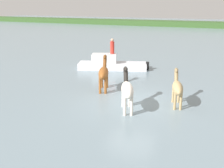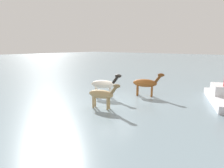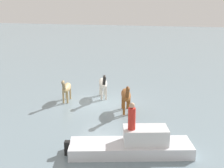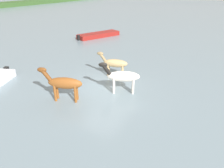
{
  "view_description": "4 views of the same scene",
  "coord_description": "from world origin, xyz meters",
  "px_view_note": "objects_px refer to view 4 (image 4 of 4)",
  "views": [
    {
      "loc": [
        4.55,
        -12.43,
        4.9
      ],
      "look_at": [
        -0.78,
        -0.83,
        1.09
      ],
      "focal_mm": 42.69,
      "sensor_mm": 36.0,
      "label": 1
    },
    {
      "loc": [
        10.49,
        7.99,
        3.98
      ],
      "look_at": [
        0.2,
        -0.41,
        1.18
      ],
      "focal_mm": 28.72,
      "sensor_mm": 36.0,
      "label": 2
    },
    {
      "loc": [
        -7.27,
        17.85,
        6.2
      ],
      "look_at": [
        -0.59,
        -0.89,
        1.15
      ],
      "focal_mm": 47.89,
      "sensor_mm": 36.0,
      "label": 3
    },
    {
      "loc": [
        -9.99,
        -6.25,
        5.97
      ],
      "look_at": [
        -0.25,
        -0.78,
        0.64
      ],
      "focal_mm": 33.64,
      "sensor_mm": 36.0,
      "label": 4
    }
  ],
  "objects_px": {
    "horse_mid_herd": "(64,83)",
    "horse_dark_mare": "(114,63)",
    "horse_rear_stallion": "(122,76)",
    "boat_skiff_near": "(98,35)"
  },
  "relations": [
    {
      "from": "horse_dark_mare",
      "to": "horse_rear_stallion",
      "type": "height_order",
      "value": "horse_rear_stallion"
    },
    {
      "from": "horse_mid_herd",
      "to": "horse_dark_mare",
      "type": "bearing_deg",
      "value": -120.95
    },
    {
      "from": "horse_mid_herd",
      "to": "horse_rear_stallion",
      "type": "height_order",
      "value": "horse_mid_herd"
    },
    {
      "from": "horse_rear_stallion",
      "to": "boat_skiff_near",
      "type": "height_order",
      "value": "horse_rear_stallion"
    },
    {
      "from": "horse_mid_herd",
      "to": "horse_rear_stallion",
      "type": "bearing_deg",
      "value": -156.05
    },
    {
      "from": "horse_mid_herd",
      "to": "horse_rear_stallion",
      "type": "relative_size",
      "value": 1.03
    },
    {
      "from": "horse_dark_mare",
      "to": "horse_mid_herd",
      "type": "bearing_deg",
      "value": 63.74
    },
    {
      "from": "horse_dark_mare",
      "to": "horse_rear_stallion",
      "type": "distance_m",
      "value": 2.62
    },
    {
      "from": "horse_dark_mare",
      "to": "boat_skiff_near",
      "type": "relative_size",
      "value": 0.39
    },
    {
      "from": "boat_skiff_near",
      "to": "horse_dark_mare",
      "type": "bearing_deg",
      "value": -119.15
    }
  ]
}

